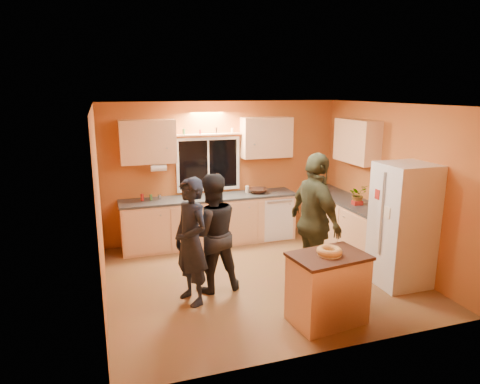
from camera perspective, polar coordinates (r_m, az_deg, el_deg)
name	(u,v)px	position (r m, az deg, el deg)	size (l,w,h in m)	color
ground	(260,278)	(6.68, 2.67, -11.32)	(4.50, 4.50, 0.00)	brown
room_shell	(259,169)	(6.60, 2.54, 3.14)	(4.54, 4.04, 2.61)	#B56D2E
back_counter	(229,218)	(8.03, -1.48, -3.53)	(4.23, 0.62, 0.90)	tan
right_counter	(354,227)	(7.77, 15.00, -4.58)	(0.62, 1.84, 0.90)	tan
refrigerator	(403,225)	(6.61, 20.88, -4.15)	(0.72, 0.70, 1.80)	silver
island	(327,288)	(5.46, 11.57, -12.41)	(0.98, 0.73, 0.88)	tan
bundt_pastry	(329,251)	(5.27, 11.82, -7.73)	(0.31, 0.31, 0.09)	#AF7D48
person_left	(191,241)	(5.70, -6.54, -6.57)	(0.62, 0.41, 1.71)	black
person_center	(211,233)	(6.02, -3.84, -5.49)	(0.82, 0.64, 1.69)	black
person_right	(315,222)	(6.12, 9.98, -4.00)	(1.15, 0.48, 1.97)	#2F3320
mixing_bowl	(258,191)	(8.07, 2.44, 0.18)	(0.35, 0.35, 0.09)	black
utensil_crock	(218,191)	(7.88, -3.00, 0.15)	(0.14, 0.14, 0.17)	beige
potted_plant	(358,195)	(7.53, 15.44, -0.33)	(0.30, 0.26, 0.33)	gray
red_box	(357,203)	(7.51, 15.36, -1.39)	(0.16, 0.12, 0.07)	maroon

